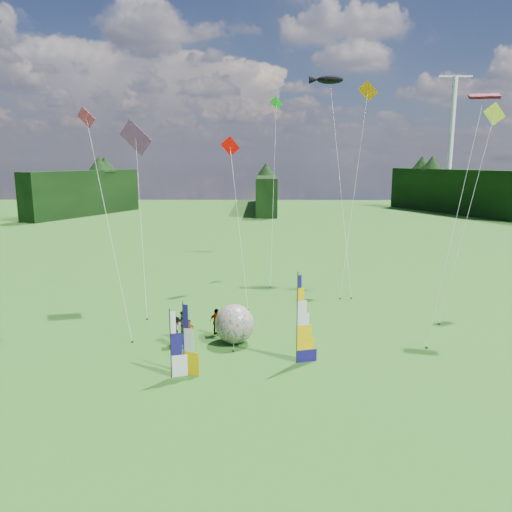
{
  "coord_description": "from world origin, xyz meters",
  "views": [
    {
      "loc": [
        -0.61,
        -22.95,
        10.76
      ],
      "look_at": [
        -1.0,
        4.0,
        5.5
      ],
      "focal_mm": 35.0,
      "sensor_mm": 36.0,
      "label": 1
    }
  ],
  "objects_px": {
    "feather_banner_main": "(297,320)",
    "spectator_d": "(217,322)",
    "spectator_a": "(190,332)",
    "camp_chair": "(185,345)",
    "side_banner_left": "(184,340)",
    "kite_whale": "(340,171)",
    "spectator_b": "(184,326)",
    "bol_inflatable": "(235,324)",
    "side_banner_far": "(171,345)",
    "spectator_c": "(176,331)"
  },
  "relations": [
    {
      "from": "spectator_a",
      "to": "spectator_c",
      "type": "xyz_separation_m",
      "value": [
        -0.77,
        -0.19,
        0.11
      ]
    },
    {
      "from": "spectator_a",
      "to": "spectator_d",
      "type": "distance_m",
      "value": 2.15
    },
    {
      "from": "spectator_a",
      "to": "feather_banner_main",
      "type": "bearing_deg",
      "value": -54.5
    },
    {
      "from": "feather_banner_main",
      "to": "kite_whale",
      "type": "relative_size",
      "value": 0.25
    },
    {
      "from": "side_banner_far",
      "to": "bol_inflatable",
      "type": "xyz_separation_m",
      "value": [
        2.88,
        4.88,
        -0.56
      ]
    },
    {
      "from": "spectator_c",
      "to": "side_banner_left",
      "type": "bearing_deg",
      "value": -170.81
    },
    {
      "from": "spectator_b",
      "to": "kite_whale",
      "type": "xyz_separation_m",
      "value": [
        11.28,
        14.73,
        8.82
      ]
    },
    {
      "from": "feather_banner_main",
      "to": "spectator_a",
      "type": "relative_size",
      "value": 3.22
    },
    {
      "from": "spectator_b",
      "to": "spectator_c",
      "type": "xyz_separation_m",
      "value": [
        -0.35,
        -0.79,
        -0.05
      ]
    },
    {
      "from": "spectator_b",
      "to": "spectator_a",
      "type": "bearing_deg",
      "value": -38.11
    },
    {
      "from": "bol_inflatable",
      "to": "spectator_a",
      "type": "xyz_separation_m",
      "value": [
        -2.64,
        -0.27,
        -0.41
      ]
    },
    {
      "from": "spectator_a",
      "to": "side_banner_far",
      "type": "bearing_deg",
      "value": -123.64
    },
    {
      "from": "feather_banner_main",
      "to": "spectator_d",
      "type": "bearing_deg",
      "value": 121.99
    },
    {
      "from": "spectator_b",
      "to": "camp_chair",
      "type": "relative_size",
      "value": 1.64
    },
    {
      "from": "side_banner_left",
      "to": "spectator_b",
      "type": "bearing_deg",
      "value": 115.81
    },
    {
      "from": "side_banner_left",
      "to": "spectator_d",
      "type": "relative_size",
      "value": 2.2
    },
    {
      "from": "bol_inflatable",
      "to": "spectator_b",
      "type": "xyz_separation_m",
      "value": [
        -3.05,
        0.33,
        -0.25
      ]
    },
    {
      "from": "feather_banner_main",
      "to": "spectator_b",
      "type": "xyz_separation_m",
      "value": [
        -6.53,
        3.31,
        -1.5
      ]
    },
    {
      "from": "bol_inflatable",
      "to": "spectator_d",
      "type": "bearing_deg",
      "value": 132.16
    },
    {
      "from": "feather_banner_main",
      "to": "spectator_c",
      "type": "xyz_separation_m",
      "value": [
        -6.89,
        2.52,
        -1.55
      ]
    },
    {
      "from": "bol_inflatable",
      "to": "kite_whale",
      "type": "height_order",
      "value": "kite_whale"
    },
    {
      "from": "camp_chair",
      "to": "kite_whale",
      "type": "height_order",
      "value": "kite_whale"
    },
    {
      "from": "spectator_b",
      "to": "spectator_d",
      "type": "xyz_separation_m",
      "value": [
        1.86,
        0.99,
        -0.08
      ]
    },
    {
      "from": "spectator_a",
      "to": "kite_whale",
      "type": "xyz_separation_m",
      "value": [
        10.87,
        15.32,
        8.98
      ]
    },
    {
      "from": "feather_banner_main",
      "to": "side_banner_left",
      "type": "distance_m",
      "value": 6.0
    },
    {
      "from": "spectator_b",
      "to": "kite_whale",
      "type": "distance_m",
      "value": 20.54
    },
    {
      "from": "feather_banner_main",
      "to": "spectator_c",
      "type": "relative_size",
      "value": 2.8
    },
    {
      "from": "side_banner_far",
      "to": "bol_inflatable",
      "type": "height_order",
      "value": "side_banner_far"
    },
    {
      "from": "bol_inflatable",
      "to": "camp_chair",
      "type": "relative_size",
      "value": 2.08
    },
    {
      "from": "side_banner_left",
      "to": "side_banner_far",
      "type": "distance_m",
      "value": 0.71
    },
    {
      "from": "spectator_b",
      "to": "spectator_c",
      "type": "height_order",
      "value": "spectator_b"
    },
    {
      "from": "side_banner_far",
      "to": "spectator_c",
      "type": "distance_m",
      "value": 4.53
    },
    {
      "from": "spectator_d",
      "to": "side_banner_left",
      "type": "bearing_deg",
      "value": 110.17
    },
    {
      "from": "spectator_d",
      "to": "spectator_b",
      "type": "bearing_deg",
      "value": 58.94
    },
    {
      "from": "side_banner_far",
      "to": "spectator_d",
      "type": "bearing_deg",
      "value": 57.65
    },
    {
      "from": "feather_banner_main",
      "to": "bol_inflatable",
      "type": "bearing_deg",
      "value": 124.03
    },
    {
      "from": "side_banner_left",
      "to": "bol_inflatable",
      "type": "relative_size",
      "value": 1.59
    },
    {
      "from": "spectator_b",
      "to": "spectator_d",
      "type": "distance_m",
      "value": 2.11
    },
    {
      "from": "feather_banner_main",
      "to": "bol_inflatable",
      "type": "distance_m",
      "value": 4.75
    },
    {
      "from": "spectator_a",
      "to": "camp_chair",
      "type": "bearing_deg",
      "value": -121.41
    },
    {
      "from": "bol_inflatable",
      "to": "kite_whale",
      "type": "relative_size",
      "value": 0.12
    },
    {
      "from": "feather_banner_main",
      "to": "spectator_d",
      "type": "distance_m",
      "value": 6.54
    },
    {
      "from": "spectator_b",
      "to": "spectator_c",
      "type": "distance_m",
      "value": 0.87
    },
    {
      "from": "kite_whale",
      "to": "bol_inflatable",
      "type": "bearing_deg",
      "value": -96.07
    },
    {
      "from": "spectator_d",
      "to": "camp_chair",
      "type": "height_order",
      "value": "spectator_d"
    },
    {
      "from": "spectator_d",
      "to": "spectator_a",
      "type": "bearing_deg",
      "value": 78.51
    },
    {
      "from": "feather_banner_main",
      "to": "spectator_b",
      "type": "distance_m",
      "value": 7.48
    },
    {
      "from": "side_banner_left",
      "to": "spectator_b",
      "type": "xyz_separation_m",
      "value": [
        -0.76,
        4.83,
        -0.94
      ]
    },
    {
      "from": "bol_inflatable",
      "to": "spectator_a",
      "type": "bearing_deg",
      "value": -174.14
    },
    {
      "from": "spectator_a",
      "to": "spectator_b",
      "type": "bearing_deg",
      "value": 93.86
    }
  ]
}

